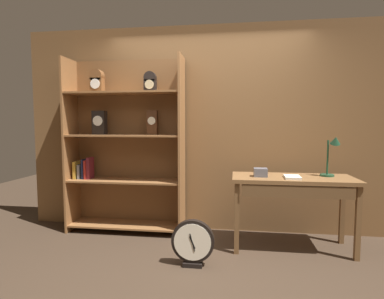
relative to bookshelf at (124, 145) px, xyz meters
The scene contains 8 objects.
ground_plane 1.89m from the bookshelf, 47.15° to the right, with size 10.00×10.00×0.00m, color #3D2D21.
back_wood_panel 1.09m from the bookshelf, 11.00° to the left, with size 4.80×0.05×2.60m, color brown.
bookshelf is the anchor object (origin of this frame).
workbench 2.08m from the bookshelf, ahead, with size 1.29×0.55×0.80m.
desk_lamp 2.44m from the bookshelf, ahead, with size 0.19×0.19×0.45m.
toolbox_small 1.73m from the bookshelf, 11.79° to the right, with size 0.14×0.13×0.09m, color #595960.
open_repair_manual 2.06m from the bookshelf, 11.69° to the right, with size 0.16×0.22×0.03m, color silver.
round_clock_large 1.59m from the bookshelf, 41.51° to the right, with size 0.41×0.11×0.45m.
Camera 1 is at (0.34, -2.57, 1.36)m, focal length 28.55 mm.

